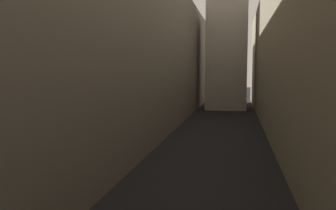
{
  "coord_description": "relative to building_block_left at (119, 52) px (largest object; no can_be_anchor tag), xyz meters",
  "views": [
    {
      "loc": [
        2.14,
        11.69,
        7.35
      ],
      "look_at": [
        0.0,
        22.53,
        6.3
      ],
      "focal_mm": 37.48,
      "sensor_mm": 36.0,
      "label": 1
    }
  ],
  "objects": [
    {
      "name": "ground_plane",
      "position": [
        11.1,
        -2.0,
        -9.6
      ],
      "size": [
        264.0,
        264.0,
        0.0
      ],
      "primitive_type": "plane",
      "color": "black"
    },
    {
      "name": "building_block_left",
      "position": [
        0.0,
        0.0,
        0.0
      ],
      "size": [
        11.2,
        108.0,
        19.21
      ],
      "primitive_type": "cube",
      "color": "#60594F",
      "rests_on": "ground"
    }
  ]
}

